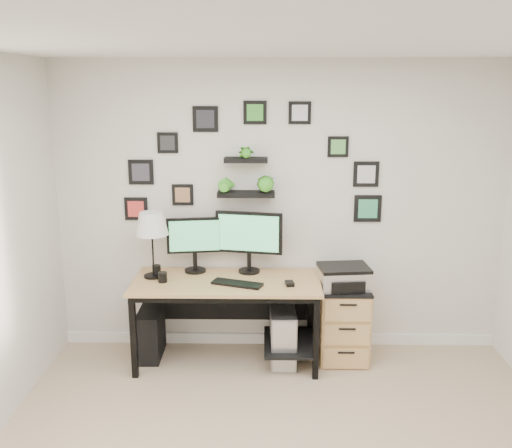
{
  "coord_description": "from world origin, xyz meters",
  "views": [
    {
      "loc": [
        -0.14,
        -2.98,
        2.38
      ],
      "look_at": [
        -0.21,
        1.83,
        1.2
      ],
      "focal_mm": 40.0,
      "sensor_mm": 36.0,
      "label": 1
    }
  ],
  "objects_px": {
    "desk": "(231,293)",
    "pc_tower_black": "(151,333)",
    "pc_tower_grey": "(283,335)",
    "printer": "(344,277)",
    "mug": "(163,277)",
    "file_cabinet": "(343,322)",
    "table_lamp": "(152,225)",
    "monitor_left": "(195,241)",
    "monitor_right": "(249,237)"
  },
  "relations": [
    {
      "from": "desk",
      "to": "pc_tower_black",
      "type": "distance_m",
      "value": 0.83
    },
    {
      "from": "pc_tower_grey",
      "to": "printer",
      "type": "height_order",
      "value": "printer"
    },
    {
      "from": "mug",
      "to": "pc_tower_grey",
      "type": "height_order",
      "value": "mug"
    },
    {
      "from": "mug",
      "to": "file_cabinet",
      "type": "bearing_deg",
      "value": 5.17
    },
    {
      "from": "desk",
      "to": "pc_tower_black",
      "type": "bearing_deg",
      "value": 175.75
    },
    {
      "from": "mug",
      "to": "table_lamp",
      "type": "bearing_deg",
      "value": 126.96
    },
    {
      "from": "monitor_left",
      "to": "file_cabinet",
      "type": "height_order",
      "value": "monitor_left"
    },
    {
      "from": "monitor_right",
      "to": "pc_tower_grey",
      "type": "height_order",
      "value": "monitor_right"
    },
    {
      "from": "mug",
      "to": "monitor_left",
      "type": "bearing_deg",
      "value": 48.54
    },
    {
      "from": "mug",
      "to": "pc_tower_grey",
      "type": "relative_size",
      "value": 0.17
    },
    {
      "from": "pc_tower_black",
      "to": "mug",
      "type": "bearing_deg",
      "value": -43.07
    },
    {
      "from": "pc_tower_grey",
      "to": "monitor_left",
      "type": "bearing_deg",
      "value": 164.47
    },
    {
      "from": "desk",
      "to": "table_lamp",
      "type": "relative_size",
      "value": 2.78
    },
    {
      "from": "mug",
      "to": "pc_tower_black",
      "type": "xyz_separation_m",
      "value": [
        -0.15,
        0.14,
        -0.57
      ]
    },
    {
      "from": "desk",
      "to": "pc_tower_black",
      "type": "xyz_separation_m",
      "value": [
        -0.73,
        0.05,
        -0.41
      ]
    },
    {
      "from": "file_cabinet",
      "to": "printer",
      "type": "bearing_deg",
      "value": -110.97
    },
    {
      "from": "table_lamp",
      "to": "pc_tower_black",
      "type": "bearing_deg",
      "value": 177.23
    },
    {
      "from": "monitor_left",
      "to": "printer",
      "type": "height_order",
      "value": "monitor_left"
    },
    {
      "from": "mug",
      "to": "pc_tower_grey",
      "type": "bearing_deg",
      "value": 3.26
    },
    {
      "from": "mug",
      "to": "pc_tower_grey",
      "type": "xyz_separation_m",
      "value": [
        1.03,
        0.06,
        -0.55
      ]
    },
    {
      "from": "pc_tower_black",
      "to": "pc_tower_grey",
      "type": "height_order",
      "value": "pc_tower_grey"
    },
    {
      "from": "file_cabinet",
      "to": "mug",
      "type": "bearing_deg",
      "value": -174.83
    },
    {
      "from": "desk",
      "to": "table_lamp",
      "type": "bearing_deg",
      "value": 175.64
    },
    {
      "from": "mug",
      "to": "pc_tower_black",
      "type": "distance_m",
      "value": 0.61
    },
    {
      "from": "desk",
      "to": "printer",
      "type": "distance_m",
      "value": 0.98
    },
    {
      "from": "printer",
      "to": "file_cabinet",
      "type": "bearing_deg",
      "value": 69.03
    },
    {
      "from": "monitor_left",
      "to": "pc_tower_black",
      "type": "bearing_deg",
      "value": -160.67
    },
    {
      "from": "pc_tower_black",
      "to": "printer",
      "type": "relative_size",
      "value": 0.96
    },
    {
      "from": "monitor_left",
      "to": "file_cabinet",
      "type": "distance_m",
      "value": 1.5
    },
    {
      "from": "pc_tower_grey",
      "to": "file_cabinet",
      "type": "distance_m",
      "value": 0.55
    },
    {
      "from": "file_cabinet",
      "to": "printer",
      "type": "relative_size",
      "value": 1.47
    },
    {
      "from": "table_lamp",
      "to": "printer",
      "type": "distance_m",
      "value": 1.71
    },
    {
      "from": "printer",
      "to": "pc_tower_grey",
      "type": "bearing_deg",
      "value": -174.55
    },
    {
      "from": "monitor_right",
      "to": "table_lamp",
      "type": "bearing_deg",
      "value": -170.84
    },
    {
      "from": "pc_tower_black",
      "to": "file_cabinet",
      "type": "distance_m",
      "value": 1.72
    },
    {
      "from": "monitor_right",
      "to": "file_cabinet",
      "type": "height_order",
      "value": "monitor_right"
    },
    {
      "from": "table_lamp",
      "to": "monitor_right",
      "type": "bearing_deg",
      "value": 9.16
    },
    {
      "from": "monitor_left",
      "to": "monitor_right",
      "type": "xyz_separation_m",
      "value": [
        0.48,
        -0.01,
        0.04
      ]
    },
    {
      "from": "desk",
      "to": "file_cabinet",
      "type": "xyz_separation_m",
      "value": [
        0.99,
        0.06,
        -0.29
      ]
    },
    {
      "from": "monitor_right",
      "to": "mug",
      "type": "distance_m",
      "value": 0.82
    },
    {
      "from": "monitor_right",
      "to": "pc_tower_black",
      "type": "distance_m",
      "value": 1.23
    },
    {
      "from": "desk",
      "to": "pc_tower_grey",
      "type": "bearing_deg",
      "value": -3.12
    },
    {
      "from": "mug",
      "to": "pc_tower_black",
      "type": "bearing_deg",
      "value": 138.02
    },
    {
      "from": "mug",
      "to": "file_cabinet",
      "type": "distance_m",
      "value": 1.63
    },
    {
      "from": "table_lamp",
      "to": "mug",
      "type": "relative_size",
      "value": 6.67
    },
    {
      "from": "pc_tower_black",
      "to": "pc_tower_grey",
      "type": "xyz_separation_m",
      "value": [
        1.18,
        -0.08,
        0.02
      ]
    },
    {
      "from": "desk",
      "to": "pc_tower_grey",
      "type": "relative_size",
      "value": 3.23
    },
    {
      "from": "monitor_left",
      "to": "mug",
      "type": "relative_size",
      "value": 5.74
    },
    {
      "from": "table_lamp",
      "to": "printer",
      "type": "bearing_deg",
      "value": -0.91
    },
    {
      "from": "monitor_right",
      "to": "file_cabinet",
      "type": "xyz_separation_m",
      "value": [
        0.83,
        -0.13,
        -0.74
      ]
    }
  ]
}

